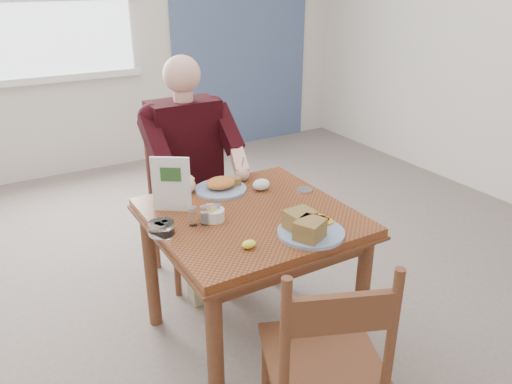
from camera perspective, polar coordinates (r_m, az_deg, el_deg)
floor at (r=2.78m, az=-0.56°, el=-16.41°), size 6.00×6.00×0.00m
wall_back at (r=4.97m, az=-19.01°, el=18.03°), size 5.50×0.00×5.50m
accent_panel at (r=5.52m, az=-1.65°, el=19.67°), size 1.60×0.02×2.80m
lemon_wedge at (r=2.07m, az=-0.81°, el=-5.98°), size 0.07×0.06×0.03m
napkin at (r=2.60m, az=0.60°, el=0.86°), size 0.10×0.09×0.06m
metal_dish at (r=2.61m, az=5.55°, el=0.23°), size 0.11×0.11×0.01m
table at (r=2.42m, az=-0.62°, el=-4.76°), size 0.92×0.92×0.75m
chair_far at (r=3.13m, az=-7.86°, el=-1.28°), size 0.42×0.42×0.95m
chair_near at (r=1.95m, az=7.85°, el=-18.74°), size 0.55×0.55×0.95m
diner at (r=2.93m, az=-7.53°, el=3.97°), size 0.53×0.56×1.39m
near_plate at (r=2.17m, az=5.94°, el=-4.01°), size 0.37×0.37×0.10m
far_plate at (r=2.60m, az=-3.94°, el=0.75°), size 0.31×0.31×0.07m
caddy at (r=2.29m, az=-4.89°, el=-2.58°), size 0.13×0.13×0.08m
shakers at (r=2.25m, az=-6.58°, el=-2.70°), size 0.10×0.07×0.09m
creamer at (r=2.21m, az=-10.77°, el=-4.06°), size 0.14×0.14×0.05m
menu at (r=2.37m, az=-9.68°, el=0.91°), size 0.16×0.11×0.27m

